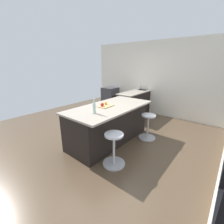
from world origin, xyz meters
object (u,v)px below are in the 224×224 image
object	(u,v)px
stool_by_window	(148,127)
cutting_board	(106,106)
kitchen_island	(109,123)
oven_range	(110,97)
apple_red	(102,105)
apple_yellow	(106,103)
water_bottle	(94,108)
stool_middle	(114,150)

from	to	relation	value
stool_by_window	cutting_board	bearing A→B (deg)	-43.05
cutting_board	kitchen_island	bearing A→B (deg)	165.46
oven_range	cutting_board	size ratio (longest dim) A/B	2.42
oven_range	kitchen_island	distance (m)	3.20
kitchen_island	apple_red	size ratio (longest dim) A/B	26.76
apple_yellow	water_bottle	xyz separation A→B (m)	(0.61, 0.23, 0.06)
stool_by_window	cutting_board	size ratio (longest dim) A/B	1.83
apple_yellow	water_bottle	world-z (taller)	water_bottle
kitchen_island	cutting_board	bearing A→B (deg)	-14.54
stool_middle	cutting_board	world-z (taller)	cutting_board
water_bottle	cutting_board	bearing A→B (deg)	-163.18
oven_range	stool_middle	world-z (taller)	oven_range
oven_range	apple_red	world-z (taller)	apple_red
oven_range	stool_middle	bearing A→B (deg)	40.79
stool_middle	apple_yellow	distance (m)	1.25
apple_red	water_bottle	size ratio (longest dim) A/B	0.27
kitchen_island	stool_middle	distance (m)	1.02
kitchen_island	stool_by_window	bearing A→B (deg)	134.46
cutting_board	water_bottle	size ratio (longest dim) A/B	1.15
cutting_board	stool_middle	bearing A→B (deg)	50.27
kitchen_island	stool_by_window	xyz separation A→B (m)	(-0.71, 0.72, -0.15)
stool_middle	apple_red	bearing A→B (deg)	-124.23
cutting_board	apple_yellow	world-z (taller)	apple_yellow
oven_range	water_bottle	bearing A→B (deg)	34.91
cutting_board	apple_red	xyz separation A→B (m)	(0.09, -0.03, 0.05)
stool_by_window	water_bottle	xyz separation A→B (m)	(1.33, -0.58, 0.73)
kitchen_island	stool_middle	xyz separation A→B (m)	(0.71, 0.72, -0.15)
apple_yellow	oven_range	bearing A→B (deg)	-142.11
stool_middle	water_bottle	world-z (taller)	water_bottle
oven_range	kitchen_island	size ratio (longest dim) A/B	0.39
stool_by_window	apple_red	size ratio (longest dim) A/B	7.88
kitchen_island	stool_middle	world-z (taller)	kitchen_island
kitchen_island	water_bottle	size ratio (longest dim) A/B	7.15
oven_range	kitchen_island	xyz separation A→B (m)	(2.47, 2.02, 0.03)
kitchen_island	cutting_board	xyz separation A→B (m)	(0.09, -0.02, 0.46)
water_bottle	stool_middle	bearing A→B (deg)	82.18
stool_middle	apple_red	size ratio (longest dim) A/B	7.88
oven_range	water_bottle	distance (m)	3.83
stool_middle	water_bottle	distance (m)	0.93
apple_red	stool_middle	bearing A→B (deg)	55.77
apple_yellow	apple_red	world-z (taller)	apple_red
apple_red	water_bottle	xyz separation A→B (m)	(0.45, 0.19, 0.06)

